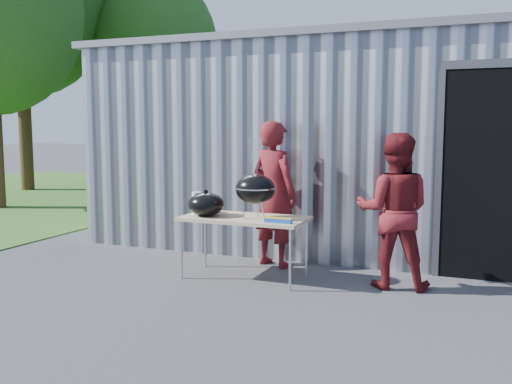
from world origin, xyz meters
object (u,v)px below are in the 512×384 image
at_px(person_cook, 274,194).
at_px(person_bystander, 394,211).
at_px(kettle_grill, 255,183).
at_px(folding_table, 244,220).

relative_size(person_cook, person_bystander, 1.08).
height_order(kettle_grill, person_bystander, person_bystander).
relative_size(folding_table, kettle_grill, 1.58).
distance_m(folding_table, person_cook, 0.76).
distance_m(kettle_grill, person_cook, 0.76).
xyz_separation_m(kettle_grill, person_cook, (-0.04, 0.73, -0.21)).
xyz_separation_m(folding_table, person_cook, (0.12, 0.71, 0.24)).
relative_size(folding_table, person_bystander, 0.85).
bearing_deg(kettle_grill, person_bystander, 11.39).
distance_m(person_cook, person_bystander, 1.66).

